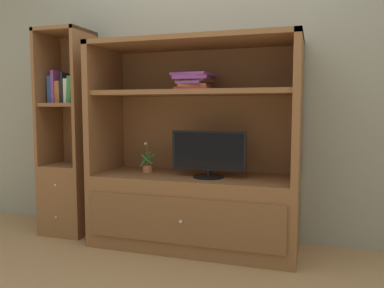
{
  "coord_description": "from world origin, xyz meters",
  "views": [
    {
      "loc": [
        0.89,
        -2.44,
        1.08
      ],
      "look_at": [
        0.0,
        0.35,
        0.81
      ],
      "focal_mm": 36.2,
      "sensor_mm": 36.0,
      "label": 1
    }
  ],
  "objects_px": {
    "tv_monitor": "(208,154)",
    "potted_plant": "(147,167)",
    "magazine_stack": "(195,82)",
    "bookshelf_tall": "(69,165)",
    "media_console": "(194,184)",
    "upright_book_row": "(64,90)"
  },
  "relations": [
    {
      "from": "media_console",
      "to": "upright_book_row",
      "type": "distance_m",
      "value": 1.39
    },
    {
      "from": "media_console",
      "to": "bookshelf_tall",
      "type": "relative_size",
      "value": 0.92
    },
    {
      "from": "media_console",
      "to": "bookshelf_tall",
      "type": "bearing_deg",
      "value": 179.96
    },
    {
      "from": "potted_plant",
      "to": "tv_monitor",
      "type": "bearing_deg",
      "value": -7.98
    },
    {
      "from": "magazine_stack",
      "to": "upright_book_row",
      "type": "xyz_separation_m",
      "value": [
        -1.17,
        -0.0,
        -0.05
      ]
    },
    {
      "from": "potted_plant",
      "to": "magazine_stack",
      "type": "bearing_deg",
      "value": -2.09
    },
    {
      "from": "media_console",
      "to": "tv_monitor",
      "type": "distance_m",
      "value": 0.29
    },
    {
      "from": "tv_monitor",
      "to": "media_console",
      "type": "bearing_deg",
      "value": 153.05
    },
    {
      "from": "media_console",
      "to": "tv_monitor",
      "type": "height_order",
      "value": "media_console"
    },
    {
      "from": "tv_monitor",
      "to": "bookshelf_tall",
      "type": "distance_m",
      "value": 1.28
    },
    {
      "from": "media_console",
      "to": "magazine_stack",
      "type": "xyz_separation_m",
      "value": [
        0.01,
        -0.01,
        0.79
      ]
    },
    {
      "from": "tv_monitor",
      "to": "potted_plant",
      "type": "xyz_separation_m",
      "value": [
        -0.53,
        0.08,
        -0.14
      ]
    },
    {
      "from": "tv_monitor",
      "to": "upright_book_row",
      "type": "distance_m",
      "value": 1.39
    },
    {
      "from": "media_console",
      "to": "bookshelf_tall",
      "type": "distance_m",
      "value": 1.14
    },
    {
      "from": "media_console",
      "to": "upright_book_row",
      "type": "relative_size",
      "value": 5.79
    },
    {
      "from": "tv_monitor",
      "to": "magazine_stack",
      "type": "relative_size",
      "value": 1.55
    },
    {
      "from": "tv_monitor",
      "to": "bookshelf_tall",
      "type": "bearing_deg",
      "value": 176.93
    },
    {
      "from": "magazine_stack",
      "to": "media_console",
      "type": "bearing_deg",
      "value": 140.19
    },
    {
      "from": "magazine_stack",
      "to": "tv_monitor",
      "type": "bearing_deg",
      "value": -25.88
    },
    {
      "from": "potted_plant",
      "to": "upright_book_row",
      "type": "height_order",
      "value": "upright_book_row"
    },
    {
      "from": "bookshelf_tall",
      "to": "upright_book_row",
      "type": "distance_m",
      "value": 0.65
    },
    {
      "from": "upright_book_row",
      "to": "magazine_stack",
      "type": "bearing_deg",
      "value": 0.09
    }
  ]
}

